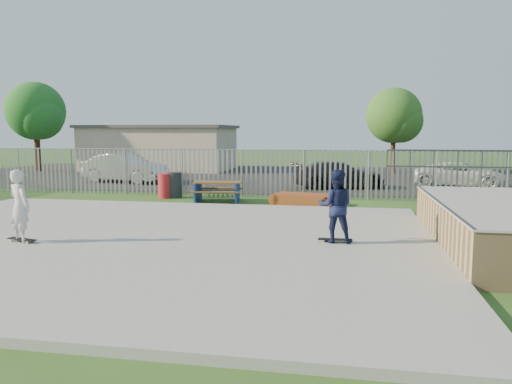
% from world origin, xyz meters
% --- Properties ---
extents(ground, '(120.00, 120.00, 0.00)m').
position_xyz_m(ground, '(0.00, 0.00, 0.00)').
color(ground, '#2F4F1B').
rests_on(ground, ground).
extents(concrete_slab, '(15.00, 12.00, 0.15)m').
position_xyz_m(concrete_slab, '(0.00, 0.00, 0.07)').
color(concrete_slab, '#969792').
rests_on(concrete_slab, ground).
extents(fence, '(26.04, 16.02, 2.00)m').
position_xyz_m(fence, '(1.00, 4.59, 1.00)').
color(fence, gray).
rests_on(fence, ground).
extents(picnic_table, '(2.06, 1.77, 0.80)m').
position_xyz_m(picnic_table, '(0.35, 7.53, 0.41)').
color(picnic_table, brown).
rests_on(picnic_table, ground).
extents(funbox, '(2.24, 1.43, 0.42)m').
position_xyz_m(funbox, '(3.77, 7.28, 0.21)').
color(funbox, brown).
rests_on(funbox, ground).
extents(trash_bin_red, '(0.61, 0.61, 1.02)m').
position_xyz_m(trash_bin_red, '(-2.08, 8.24, 0.51)').
color(trash_bin_red, '#B31B22').
rests_on(trash_bin_red, ground).
extents(trash_bin_grey, '(0.64, 0.64, 1.07)m').
position_xyz_m(trash_bin_grey, '(-1.74, 8.36, 0.53)').
color(trash_bin_grey, '#242426').
rests_on(trash_bin_grey, ground).
extents(parking_lot, '(40.00, 18.00, 0.02)m').
position_xyz_m(parking_lot, '(0.00, 19.00, 0.01)').
color(parking_lot, black).
rests_on(parking_lot, ground).
extents(car_silver, '(4.96, 2.58, 1.56)m').
position_xyz_m(car_silver, '(-6.45, 13.78, 0.80)').
color(car_silver, '#AEAFB3').
rests_on(car_silver, parking_lot).
extents(car_dark, '(4.76, 2.87, 1.29)m').
position_xyz_m(car_dark, '(4.95, 13.05, 0.66)').
color(car_dark, black).
rests_on(car_dark, parking_lot).
extents(car_white, '(4.81, 3.00, 1.24)m').
position_xyz_m(car_white, '(10.91, 14.73, 0.64)').
color(car_white, silver).
rests_on(car_white, parking_lot).
extents(building, '(10.40, 6.40, 3.20)m').
position_xyz_m(building, '(-8.00, 23.00, 1.61)').
color(building, beige).
rests_on(building, ground).
extents(tree_left, '(3.98, 3.98, 6.14)m').
position_xyz_m(tree_left, '(-15.82, 20.00, 4.13)').
color(tree_left, '#41271A').
rests_on(tree_left, ground).
extents(tree_mid, '(3.65, 3.65, 5.63)m').
position_xyz_m(tree_mid, '(8.33, 22.96, 3.79)').
color(tree_mid, '#43271A').
rests_on(tree_mid, ground).
extents(skateboard_a, '(0.81, 0.22, 0.08)m').
position_xyz_m(skateboard_a, '(5.10, 0.35, 0.19)').
color(skateboard_a, black).
rests_on(skateboard_a, concrete_slab).
extents(skateboard_b, '(0.82, 0.40, 0.08)m').
position_xyz_m(skateboard_b, '(-2.22, -0.97, 0.19)').
color(skateboard_b, black).
rests_on(skateboard_b, concrete_slab).
extents(skater_navy, '(0.86, 0.68, 1.72)m').
position_xyz_m(skater_navy, '(5.10, 0.35, 1.01)').
color(skater_navy, '#141A3F').
rests_on(skater_navy, concrete_slab).
extents(skater_white, '(0.74, 0.64, 1.72)m').
position_xyz_m(skater_white, '(-2.22, -0.97, 1.01)').
color(skater_white, silver).
rests_on(skater_white, concrete_slab).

